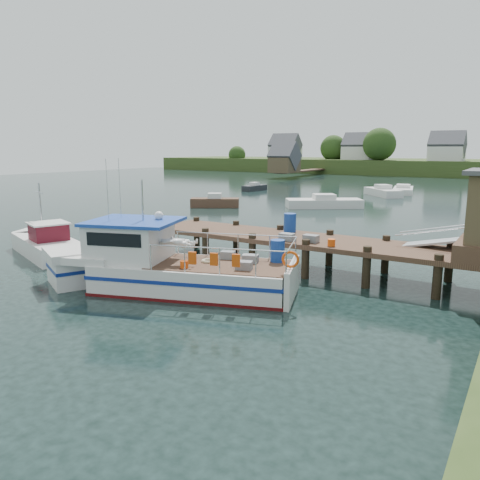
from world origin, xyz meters
The scene contains 10 objects.
ground_plane centered at (0.00, 0.00, 0.00)m, with size 160.00×160.00×0.00m, color black.
far_shore centered at (0.01, 82.37, 2.10)m, with size 140.00×42.55×9.22m.
dock centered at (6.51, 0.01, 2.24)m, with size 16.60×3.00×4.78m.
lobster_boat centered at (-1.88, -5.55, 0.88)m, with size 9.90×5.53×4.85m.
work_boat centered at (-10.76, -4.16, 0.56)m, with size 6.62×3.85×3.53m.
moored_rowboat centered at (-14.65, 15.94, 0.46)m, with size 4.44×3.44×1.25m.
moored_a centered at (-6.17, 20.71, 0.45)m, with size 6.68×5.60×1.21m.
moored_b centered at (-4.63, 33.91, 0.47)m, with size 5.25×5.56×1.26m.
moored_d centered at (-3.45, 38.22, 0.39)m, with size 3.33×6.54×1.06m.
moored_e centered at (-20.11, 32.25, 0.38)m, with size 1.64×3.85×1.03m.
Camera 1 is at (9.55, -18.25, 5.19)m, focal length 35.00 mm.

